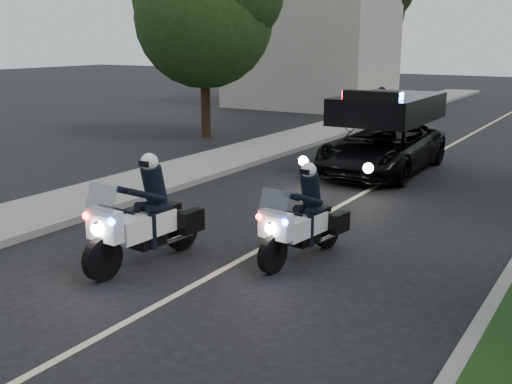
# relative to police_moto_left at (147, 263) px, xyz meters

# --- Properties ---
(ground) EXTENTS (120.00, 120.00, 0.00)m
(ground) POSITION_rel_police_moto_left_xyz_m (1.27, -2.61, 0.00)
(ground) COLOR black
(ground) RESTS_ON ground
(curb_left) EXTENTS (0.20, 60.00, 0.15)m
(curb_left) POSITION_rel_police_moto_left_xyz_m (-2.83, 7.39, 0.07)
(curb_left) COLOR gray
(curb_left) RESTS_ON ground
(sidewalk_left) EXTENTS (2.00, 60.00, 0.16)m
(sidewalk_left) POSITION_rel_police_moto_left_xyz_m (-3.93, 7.39, 0.08)
(sidewalk_left) COLOR gray
(sidewalk_left) RESTS_ON ground
(building_far) EXTENTS (8.00, 6.00, 7.00)m
(building_far) POSITION_rel_police_moto_left_xyz_m (-8.73, 23.39, 3.50)
(building_far) COLOR #A8A396
(building_far) RESTS_ON ground
(lane_marking) EXTENTS (0.12, 50.00, 0.01)m
(lane_marking) POSITION_rel_police_moto_left_xyz_m (1.27, 7.39, 0.00)
(lane_marking) COLOR #BFB78C
(lane_marking) RESTS_ON ground
(police_moto_left) EXTENTS (0.93, 2.25, 1.87)m
(police_moto_left) POSITION_rel_police_moto_left_xyz_m (0.00, 0.00, 0.00)
(police_moto_left) COLOR silver
(police_moto_left) RESTS_ON ground
(police_moto_right) EXTENTS (0.94, 2.05, 1.68)m
(police_moto_right) POSITION_rel_police_moto_left_xyz_m (2.14, 1.56, 0.00)
(police_moto_right) COLOR silver
(police_moto_right) RESTS_ON ground
(police_suv) EXTENTS (2.43, 5.19, 2.52)m
(police_suv) POSITION_rel_police_moto_left_xyz_m (0.76, 9.05, 0.00)
(police_suv) COLOR black
(police_suv) RESTS_ON ground
(bicycle) EXTENTS (0.79, 1.87, 0.95)m
(bicycle) POSITION_rel_police_moto_left_xyz_m (-1.47, 14.85, 0.00)
(bicycle) COLOR black
(bicycle) RESTS_ON ground
(cyclist) EXTENTS (0.66, 0.48, 1.74)m
(cyclist) POSITION_rel_police_moto_left_xyz_m (-1.47, 14.85, 0.00)
(cyclist) COLOR black
(cyclist) RESTS_ON ground
(tree_left_near) EXTENTS (5.68, 5.68, 8.53)m
(tree_left_near) POSITION_rel_police_moto_left_xyz_m (-7.23, 11.63, 0.00)
(tree_left_near) COLOR #214115
(tree_left_near) RESTS_ON ground
(tree_left_far) EXTENTS (8.00, 8.00, 10.72)m
(tree_left_far) POSITION_rel_police_moto_left_xyz_m (-8.00, 26.54, 0.00)
(tree_left_far) COLOR black
(tree_left_far) RESTS_ON ground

